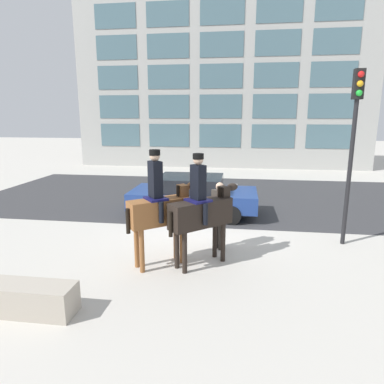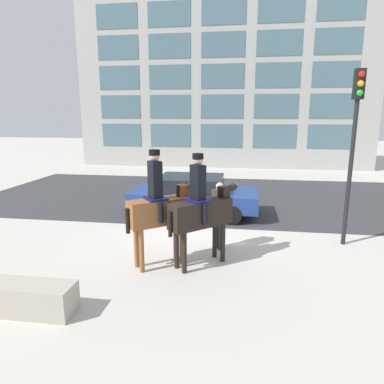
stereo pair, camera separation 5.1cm
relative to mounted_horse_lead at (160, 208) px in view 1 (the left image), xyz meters
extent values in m
plane|color=beige|center=(0.41, 2.28, -1.35)|extent=(80.00, 80.00, 0.00)
cube|color=#38383A|center=(0.41, 7.03, -1.35)|extent=(19.00, 8.50, 0.01)
cube|color=#A8A8A3|center=(0.41, 15.28, 5.95)|extent=(19.00, 0.30, 14.61)
cube|color=slate|center=(-6.28, 15.11, 0.73)|extent=(2.68, 0.02, 1.47)
cube|color=slate|center=(-2.93, 15.11, 0.73)|extent=(2.68, 0.02, 1.47)
cube|color=slate|center=(0.41, 15.11, 0.73)|extent=(2.68, 0.02, 1.47)
cube|color=slate|center=(3.76, 15.11, 0.73)|extent=(2.68, 0.02, 1.47)
cube|color=slate|center=(7.10, 15.11, 0.73)|extent=(2.68, 0.02, 1.47)
cube|color=slate|center=(-6.28, 15.11, 2.57)|extent=(2.68, 0.02, 1.47)
cube|color=slate|center=(-2.93, 15.11, 2.57)|extent=(2.68, 0.02, 1.47)
cube|color=slate|center=(0.41, 15.11, 2.57)|extent=(2.68, 0.02, 1.47)
cube|color=slate|center=(3.76, 15.11, 2.57)|extent=(2.68, 0.02, 1.47)
cube|color=slate|center=(7.10, 15.11, 2.57)|extent=(2.68, 0.02, 1.47)
cube|color=slate|center=(-6.28, 15.11, 4.40)|extent=(2.68, 0.02, 1.47)
cube|color=slate|center=(-2.93, 15.11, 4.40)|extent=(2.68, 0.02, 1.47)
cube|color=slate|center=(0.41, 15.11, 4.40)|extent=(2.68, 0.02, 1.47)
cube|color=slate|center=(3.76, 15.11, 4.40)|extent=(2.68, 0.02, 1.47)
cube|color=slate|center=(7.10, 15.11, 4.40)|extent=(2.68, 0.02, 1.47)
cube|color=slate|center=(-6.28, 15.11, 6.24)|extent=(2.68, 0.02, 1.47)
cube|color=slate|center=(-2.93, 15.11, 6.24)|extent=(2.68, 0.02, 1.47)
cube|color=slate|center=(0.41, 15.11, 6.24)|extent=(2.68, 0.02, 1.47)
cube|color=slate|center=(3.76, 15.11, 6.24)|extent=(2.68, 0.02, 1.47)
cube|color=slate|center=(7.10, 15.11, 6.24)|extent=(2.68, 0.02, 1.47)
cube|color=slate|center=(-6.28, 15.11, 8.08)|extent=(2.68, 0.02, 1.47)
cube|color=slate|center=(-2.93, 15.11, 8.08)|extent=(2.68, 0.02, 1.47)
cube|color=slate|center=(0.41, 15.11, 8.08)|extent=(2.68, 0.02, 1.47)
cube|color=slate|center=(3.76, 15.11, 8.08)|extent=(2.68, 0.02, 1.47)
cube|color=slate|center=(7.10, 15.11, 8.08)|extent=(2.68, 0.02, 1.47)
cube|color=brown|center=(-0.02, -0.02, -0.08)|extent=(1.36, 1.21, 0.58)
cylinder|color=brown|center=(0.27, 0.41, -0.86)|extent=(0.11, 0.11, 0.98)
cylinder|color=brown|center=(0.46, 0.17, -0.86)|extent=(0.11, 0.11, 0.98)
cylinder|color=brown|center=(-0.51, -0.21, -0.86)|extent=(0.11, 0.11, 0.98)
cylinder|color=brown|center=(-0.31, -0.45, -0.86)|extent=(0.11, 0.11, 0.98)
cube|color=brown|center=(0.45, 0.36, 0.24)|extent=(0.31, 0.31, 0.46)
cube|color=black|center=(0.36, 0.29, 0.26)|extent=(0.08, 0.09, 0.41)
ellipsoid|color=brown|center=(0.67, 0.53, 0.42)|extent=(0.37, 0.35, 0.19)
cube|color=silver|center=(0.74, 0.59, 0.44)|extent=(0.12, 0.11, 0.08)
cylinder|color=black|center=(-0.59, -0.47, -0.19)|extent=(0.09, 0.09, 0.55)
cube|color=#14144C|center=(-0.08, -0.06, 0.23)|extent=(0.62, 0.63, 0.05)
cube|color=black|center=(-0.08, -0.06, 0.66)|extent=(0.37, 0.39, 0.80)
sphere|color=#D1A889|center=(-0.08, -0.06, 1.17)|extent=(0.22, 0.22, 0.22)
cylinder|color=black|center=(-0.08, -0.06, 1.24)|extent=(0.24, 0.24, 0.12)
cylinder|color=black|center=(-0.24, 0.15, -0.02)|extent=(0.11, 0.11, 0.46)
cylinder|color=black|center=(0.09, -0.27, -0.02)|extent=(0.11, 0.11, 0.46)
cube|color=black|center=(0.90, 0.13, -0.13)|extent=(1.40, 1.36, 0.60)
cylinder|color=black|center=(1.19, 0.61, -0.89)|extent=(0.11, 0.11, 0.93)
cylinder|color=black|center=(1.41, 0.39, -0.89)|extent=(0.11, 0.11, 0.93)
cylinder|color=black|center=(0.40, -0.13, -0.89)|extent=(0.11, 0.11, 0.93)
cylinder|color=black|center=(0.61, -0.36, -0.89)|extent=(0.11, 0.11, 0.93)
cube|color=black|center=(1.39, 0.58, 0.19)|extent=(0.31, 0.31, 0.45)
cube|color=black|center=(1.30, 0.50, 0.21)|extent=(0.08, 0.09, 0.41)
ellipsoid|color=black|center=(1.58, 0.76, 0.37)|extent=(0.35, 0.35, 0.18)
cube|color=silver|center=(1.64, 0.82, 0.39)|extent=(0.11, 0.11, 0.07)
cylinder|color=black|center=(0.32, -0.42, -0.23)|extent=(0.09, 0.09, 0.55)
cube|color=#14144C|center=(0.85, 0.07, 0.19)|extent=(0.66, 0.66, 0.05)
cube|color=black|center=(0.85, 0.07, 0.60)|extent=(0.38, 0.38, 0.76)
sphere|color=#D1A889|center=(0.85, 0.07, 1.09)|extent=(0.22, 0.22, 0.22)
cylinder|color=black|center=(0.85, 0.07, 1.16)|extent=(0.24, 0.24, 0.12)
cylinder|color=black|center=(0.66, 0.27, -0.07)|extent=(0.11, 0.11, 0.48)
cylinder|color=black|center=(1.03, -0.12, -0.07)|extent=(0.11, 0.11, 0.48)
cylinder|color=#332D28|center=(1.32, 1.09, -0.89)|extent=(0.13, 0.13, 0.94)
cylinder|color=#332D28|center=(1.21, 1.21, -0.89)|extent=(0.13, 0.13, 0.94)
cube|color=#332D28|center=(1.26, 1.15, -0.11)|extent=(0.43, 0.44, 0.61)
sphere|color=#D1A889|center=(1.26, 1.15, 0.29)|extent=(0.20, 0.20, 0.20)
cube|color=#332D28|center=(1.18, 0.83, 0.06)|extent=(0.47, 0.44, 0.09)
cone|color=orange|center=(0.92, 0.60, 0.06)|extent=(0.16, 0.15, 0.04)
cube|color=navy|center=(0.20, 4.15, -0.77)|extent=(4.28, 2.00, 0.56)
cube|color=black|center=(0.09, 4.15, -0.25)|extent=(2.14, 1.76, 0.48)
cylinder|color=black|center=(1.52, 3.23, -1.05)|extent=(0.62, 0.24, 0.62)
cylinder|color=black|center=(1.52, 5.07, -1.05)|extent=(0.62, 0.24, 0.62)
cylinder|color=black|center=(-1.13, 3.23, -1.05)|extent=(0.62, 0.24, 0.62)
cylinder|color=black|center=(-1.13, 5.07, -1.05)|extent=(0.62, 0.24, 0.62)
cylinder|color=black|center=(4.54, 1.97, 0.52)|extent=(0.11, 0.11, 3.76)
cube|color=black|center=(4.54, 1.97, 2.76)|extent=(0.24, 0.19, 0.72)
sphere|color=red|center=(4.54, 1.85, 2.98)|extent=(0.15, 0.15, 0.15)
sphere|color=orange|center=(4.54, 1.85, 2.76)|extent=(0.15, 0.15, 0.15)
sphere|color=green|center=(4.54, 1.85, 2.55)|extent=(0.15, 0.15, 0.15)
cube|color=#ADA393|center=(-1.95, -2.27, -1.08)|extent=(1.89, 0.56, 0.54)
camera|label=1|loc=(1.74, -7.20, 2.02)|focal=32.00mm
camera|label=2|loc=(1.79, -7.19, 2.02)|focal=32.00mm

